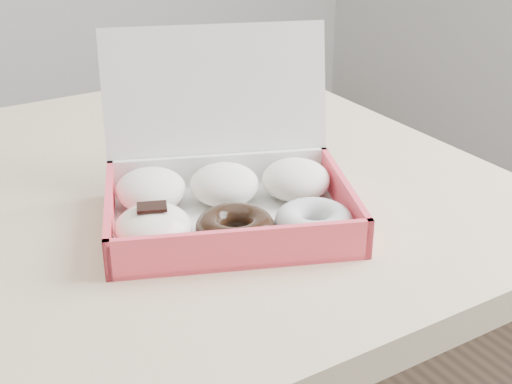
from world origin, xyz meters
TOP-DOWN VIEW (x-y plane):
  - table at (0.00, 0.00)m, footprint 1.20×0.80m
  - donut_box at (0.22, -0.13)m, footprint 0.34×0.32m

SIDE VIEW (x-z plane):
  - table at x=0.00m, z-range 0.30..1.05m
  - donut_box at x=0.22m, z-range 0.68..0.88m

